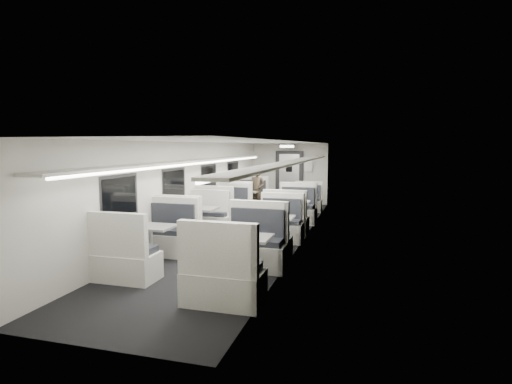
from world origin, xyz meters
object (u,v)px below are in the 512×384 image
Objects in this scene: booth_left_d at (150,245)px; booth_right_a at (305,204)px; exit_sign at (287,146)px; booth_left_c at (197,223)px; passenger at (257,191)px; booth_right_b at (292,215)px; booth_left_b at (223,213)px; vestibule_door at (289,178)px; booth_right_c at (273,232)px; booth_left_a at (245,202)px; booth_right_d at (242,260)px.

booth_right_a is (2.00, 6.51, -0.05)m from booth_left_d.
booth_left_c is at bearing -99.10° from exit_sign.
exit_sign is (0.61, 2.13, 1.50)m from passenger.
booth_left_d is 4.60m from booth_right_b.
passenger is at bearing 80.36° from booth_left_b.
exit_sign is at bearing 83.25° from booth_left_d.
vestibule_door is (1.00, 4.91, 0.65)m from booth_left_b.
vestibule_door is at bearing 112.35° from booth_right_a.
booth_right_a is 0.90× the size of booth_right_c.
vestibule_door is (1.00, 6.73, 0.63)m from booth_left_c.
passenger reaches higher than booth_right_b.
passenger reaches higher than booth_left_b.
booth_right_a is at bearing 9.32° from booth_left_a.
exit_sign reaches higher than booth_left_a.
booth_right_b is 2.74m from passenger.
booth_left_a is 3.00m from vestibule_door.
booth_left_d is at bearing -107.08° from booth_right_a.
booth_left_a is 4.79m from booth_right_c.
booth_right_d reaches higher than booth_right_a.
booth_left_d is 1.01× the size of booth_right_b.
passenger is (0.39, 2.30, 0.39)m from booth_left_b.
passenger is at bearing 109.70° from booth_right_c.
booth_left_d is 0.96× the size of booth_right_d.
booth_left_d is 8.72m from exit_sign.
vestibule_door is at bearing 83.62° from booth_left_d.
booth_left_b is 2.00m from booth_right_b.
booth_left_d is (0.00, -6.18, 0.00)m from booth_left_a.
booth_right_b is (2.00, 0.12, 0.02)m from booth_left_b.
booth_right_d is 3.81× the size of exit_sign.
vestibule_door is at bearing 98.00° from booth_right_c.
booth_right_c is 0.92× the size of booth_right_d.
booth_right_d is (2.00, -6.69, 0.02)m from booth_left_a.
booth_left_a is 2.85m from booth_right_b.
booth_left_b is 3.49× the size of exit_sign.
booth_left_b is 0.96× the size of booth_right_b.
booth_left_b is at bearing 113.80° from booth_right_d.
passenger is at bearing -103.13° from vestibule_door.
passenger is at bearing 84.58° from booth_left_c.
booth_left_c is at bearing -90.00° from booth_left_a.
exit_sign reaches higher than booth_right_b.
booth_right_d is at bearing -53.66° from booth_left_c.
booth_left_b is at bearing 90.00° from booth_left_c.
passenger is (0.39, 4.11, 0.37)m from booth_left_c.
booth_left_b is 0.95× the size of booth_left_d.
passenger is (-1.61, -0.18, 0.43)m from booth_right_a.
booth_left_c is 6.83m from vestibule_door.
booth_right_c is (2.00, 1.83, -0.02)m from booth_left_d.
vestibule_door reaches higher than booth_left_c.
booth_left_d is (0.00, -4.03, 0.02)m from booth_left_b.
booth_right_b is at bearing -76.93° from exit_sign.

